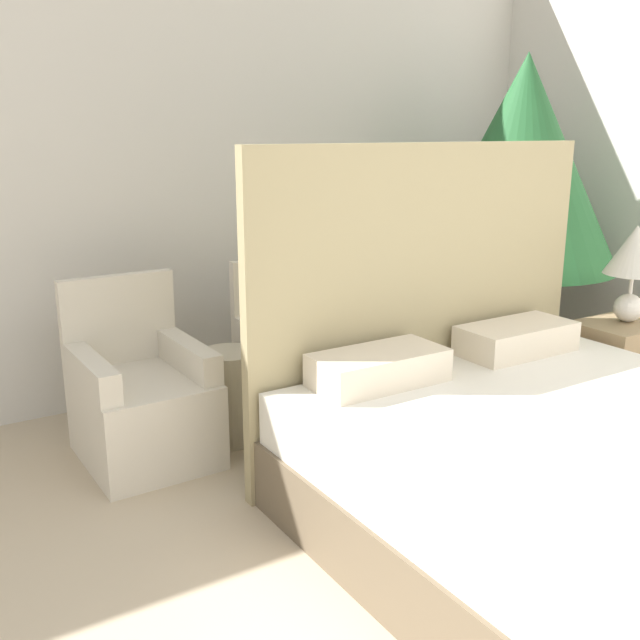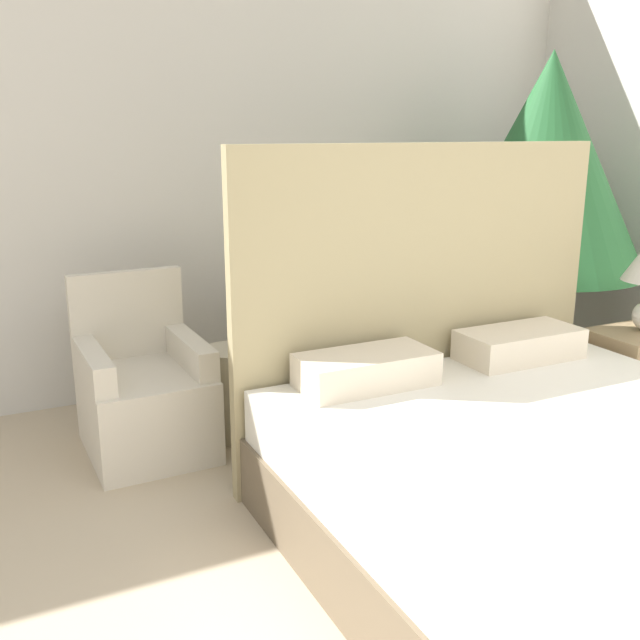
{
  "view_description": "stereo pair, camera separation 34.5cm",
  "coord_description": "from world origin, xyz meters",
  "px_view_note": "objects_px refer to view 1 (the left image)",
  "views": [
    {
      "loc": [
        -1.69,
        -0.23,
        1.55
      ],
      "look_at": [
        0.08,
        2.59,
        0.65
      ],
      "focal_mm": 40.0,
      "sensor_mm": 36.0,
      "label": 1
    },
    {
      "loc": [
        -1.39,
        -0.4,
        1.55
      ],
      "look_at": [
        0.08,
        2.59,
        0.65
      ],
      "focal_mm": 40.0,
      "sensor_mm": 36.0,
      "label": 2
    }
  ],
  "objects_px": {
    "bed": "(571,468)",
    "side_table": "(230,396)",
    "armchair_near_window_right": "(302,373)",
    "nightstand": "(622,371)",
    "potted_palm": "(521,168)",
    "armchair_near_window_left": "(142,405)",
    "table_lamp": "(634,257)"
  },
  "relations": [
    {
      "from": "bed",
      "to": "side_table",
      "type": "relative_size",
      "value": 4.21
    },
    {
      "from": "bed",
      "to": "potted_palm",
      "type": "xyz_separation_m",
      "value": [
        1.26,
        1.51,
        1.02
      ]
    },
    {
      "from": "armchair_near_window_left",
      "to": "side_table",
      "type": "distance_m",
      "value": 0.45
    },
    {
      "from": "bed",
      "to": "armchair_near_window_right",
      "type": "xyz_separation_m",
      "value": [
        -0.26,
        1.58,
        -0.04
      ]
    },
    {
      "from": "bed",
      "to": "potted_palm",
      "type": "relative_size",
      "value": 1.0
    },
    {
      "from": "armchair_near_window_left",
      "to": "potted_palm",
      "type": "distance_m",
      "value": 2.63
    },
    {
      "from": "potted_palm",
      "to": "side_table",
      "type": "height_order",
      "value": "potted_palm"
    },
    {
      "from": "armchair_near_window_right",
      "to": "table_lamp",
      "type": "xyz_separation_m",
      "value": [
        1.48,
        -0.92,
        0.64
      ]
    },
    {
      "from": "side_table",
      "to": "nightstand",
      "type": "bearing_deg",
      "value": -24.75
    },
    {
      "from": "bed",
      "to": "armchair_near_window_left",
      "type": "xyz_separation_m",
      "value": [
        -1.15,
        1.58,
        -0.04
      ]
    },
    {
      "from": "bed",
      "to": "armchair_near_window_left",
      "type": "bearing_deg",
      "value": 126.03
    },
    {
      "from": "side_table",
      "to": "armchair_near_window_left",
      "type": "bearing_deg",
      "value": 174.67
    },
    {
      "from": "nightstand",
      "to": "side_table",
      "type": "xyz_separation_m",
      "value": [
        -1.93,
        0.89,
        -0.04
      ]
    },
    {
      "from": "nightstand",
      "to": "potted_palm",
      "type": "bearing_deg",
      "value": 87.35
    },
    {
      "from": "armchair_near_window_left",
      "to": "armchair_near_window_right",
      "type": "relative_size",
      "value": 1.0
    },
    {
      "from": "table_lamp",
      "to": "side_table",
      "type": "bearing_deg",
      "value": 155.33
    },
    {
      "from": "nightstand",
      "to": "table_lamp",
      "type": "relative_size",
      "value": 1.07
    },
    {
      "from": "bed",
      "to": "side_table",
      "type": "distance_m",
      "value": 1.69
    },
    {
      "from": "armchair_near_window_right",
      "to": "potted_palm",
      "type": "distance_m",
      "value": 1.85
    },
    {
      "from": "nightstand",
      "to": "side_table",
      "type": "distance_m",
      "value": 2.12
    },
    {
      "from": "armchair_near_window_right",
      "to": "side_table",
      "type": "height_order",
      "value": "armchair_near_window_right"
    },
    {
      "from": "armchair_near_window_right",
      "to": "nightstand",
      "type": "distance_m",
      "value": 1.75
    },
    {
      "from": "armchair_near_window_right",
      "to": "nightstand",
      "type": "bearing_deg",
      "value": -27.55
    },
    {
      "from": "armchair_near_window_left",
      "to": "table_lamp",
      "type": "xyz_separation_m",
      "value": [
        2.37,
        -0.92,
        0.64
      ]
    },
    {
      "from": "bed",
      "to": "armchair_near_window_left",
      "type": "height_order",
      "value": "bed"
    },
    {
      "from": "potted_palm",
      "to": "table_lamp",
      "type": "xyz_separation_m",
      "value": [
        -0.04,
        -0.86,
        -0.42
      ]
    },
    {
      "from": "armchair_near_window_left",
      "to": "table_lamp",
      "type": "bearing_deg",
      "value": -22.32
    },
    {
      "from": "nightstand",
      "to": "armchair_near_window_right",
      "type": "bearing_deg",
      "value": 147.88
    },
    {
      "from": "bed",
      "to": "side_table",
      "type": "bearing_deg",
      "value": 114.6
    },
    {
      "from": "nightstand",
      "to": "side_table",
      "type": "height_order",
      "value": "nightstand"
    },
    {
      "from": "bed",
      "to": "armchair_near_window_right",
      "type": "distance_m",
      "value": 1.6
    },
    {
      "from": "armchair_near_window_right",
      "to": "armchair_near_window_left",
      "type": "bearing_deg",
      "value": -175.44
    }
  ]
}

